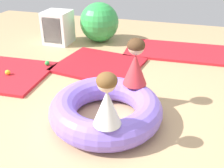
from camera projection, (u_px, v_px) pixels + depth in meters
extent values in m
plane|color=tan|center=(99.00, 123.00, 2.60)|extent=(8.00, 8.00, 0.00)
cube|color=red|center=(181.00, 52.00, 4.26)|extent=(1.80, 0.94, 0.04)
cube|color=red|center=(3.00, 73.00, 3.54)|extent=(1.24, 1.05, 0.04)
cube|color=#B21923|center=(99.00, 65.00, 3.79)|extent=(1.27, 1.14, 0.04)
torus|color=#8466E0|center=(106.00, 109.00, 2.57)|extent=(1.11, 1.11, 0.27)
cone|color=white|center=(107.00, 107.00, 2.07)|extent=(0.27, 0.27, 0.31)
sphere|color=beige|center=(107.00, 83.00, 1.97)|extent=(0.15, 0.15, 0.15)
ellipsoid|color=brown|center=(107.00, 81.00, 1.96)|extent=(0.17, 0.17, 0.13)
cone|color=red|center=(135.00, 69.00, 2.68)|extent=(0.33, 0.33, 0.33)
sphere|color=#DBAD89|center=(136.00, 47.00, 2.57)|extent=(0.17, 0.17, 0.17)
ellipsoid|color=#472D19|center=(136.00, 45.00, 2.56)|extent=(0.18, 0.18, 0.14)
sphere|color=green|center=(47.00, 63.00, 3.71)|extent=(0.07, 0.07, 0.07)
sphere|color=orange|center=(135.00, 46.00, 4.30)|extent=(0.10, 0.10, 0.10)
sphere|color=yellow|center=(8.00, 72.00, 3.44)|extent=(0.07, 0.07, 0.07)
sphere|color=green|center=(99.00, 22.00, 4.63)|extent=(0.69, 0.69, 0.69)
cube|color=white|center=(58.00, 27.00, 4.57)|extent=(0.44, 0.44, 0.56)
cube|color=#2D2D33|center=(55.00, 29.00, 4.47)|extent=(0.34, 0.20, 0.44)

